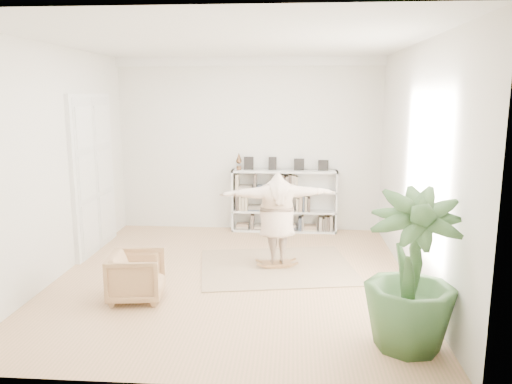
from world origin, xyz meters
TOP-DOWN VIEW (x-y plane):
  - floor at (0.00, 0.00)m, footprint 6.00×6.00m
  - room_shell at (0.00, 2.94)m, footprint 6.00×6.00m
  - doors at (-2.70, 1.30)m, footprint 0.09×1.78m
  - bookshelf at (0.74, 2.82)m, footprint 2.20×0.35m
  - armchair at (-1.24, -0.94)m, footprint 0.83×0.81m
  - rug at (0.68, 0.53)m, footprint 2.81×2.41m
  - rocker_board at (0.68, 0.53)m, footprint 0.52×0.36m
  - person at (0.68, 0.53)m, footprint 1.95×0.84m
  - houseplant at (2.26, -2.04)m, footprint 1.11×1.11m

SIDE VIEW (x-z plane):
  - floor at x=0.00m, z-range 0.00..0.00m
  - rug at x=0.68m, z-range 0.00..0.02m
  - rocker_board at x=0.68m, z-range 0.01..0.12m
  - armchair at x=-1.24m, z-range 0.00..0.68m
  - bookshelf at x=0.74m, z-range -0.18..1.46m
  - person at x=0.68m, z-range 0.12..1.66m
  - houseplant at x=2.26m, z-range 0.00..1.82m
  - doors at x=-2.70m, z-range -0.06..2.86m
  - room_shell at x=0.00m, z-range 0.51..6.51m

